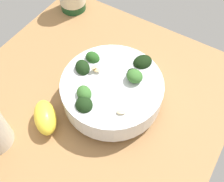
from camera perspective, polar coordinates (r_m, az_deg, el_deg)
The scene contains 3 objects.
ground_plane at distance 63.18cm, azimuth -3.84°, elevation -2.31°, with size 58.31×58.31×4.46cm, color #996D42.
bowl_of_broccoli at distance 56.82cm, azimuth -0.07°, elevation 0.35°, with size 21.45×21.42×9.88cm.
lemon_wedge at distance 57.18cm, azimuth -14.01°, elevation -5.46°, with size 8.07×4.50×5.08cm, color yellow.
Camera 1 is at (-26.14, -21.30, 51.20)cm, focal length 43.00 mm.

